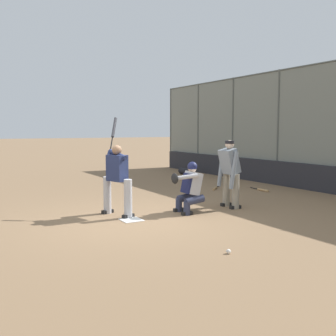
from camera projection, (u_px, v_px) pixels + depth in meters
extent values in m
plane|color=#846647|center=(131.00, 220.00, 8.33)|extent=(160.00, 160.00, 0.00)
cube|color=white|center=(131.00, 220.00, 8.33)|extent=(0.43, 0.43, 0.01)
cylinder|color=#515651|center=(278.00, 128.00, 13.62)|extent=(0.08, 0.08, 3.97)
cylinder|color=#515651|center=(233.00, 128.00, 15.71)|extent=(0.08, 0.08, 3.97)
cylinder|color=#515651|center=(198.00, 128.00, 17.80)|extent=(0.08, 0.08, 3.97)
cylinder|color=#515651|center=(171.00, 128.00, 19.89)|extent=(0.08, 0.08, 3.97)
cube|color=#28282D|center=(335.00, 180.00, 11.64)|extent=(19.07, 0.18, 0.83)
cylinder|color=#B7B7BC|center=(128.00, 199.00, 8.51)|extent=(0.18, 0.18, 0.85)
cube|color=black|center=(128.00, 216.00, 8.55)|extent=(0.19, 0.30, 0.08)
cylinder|color=#B7B7BC|center=(107.00, 195.00, 8.98)|extent=(0.18, 0.18, 0.85)
cube|color=black|center=(108.00, 212.00, 9.02)|extent=(0.19, 0.30, 0.08)
cube|color=navy|center=(117.00, 168.00, 8.68)|extent=(0.52, 0.39, 0.58)
sphere|color=#936B4C|center=(117.00, 150.00, 8.64)|extent=(0.22, 0.22, 0.22)
cylinder|color=navy|center=(118.00, 154.00, 8.67)|extent=(0.60, 0.22, 0.22)
cylinder|color=navy|center=(110.00, 154.00, 8.86)|extent=(0.16, 0.17, 0.16)
sphere|color=black|center=(110.00, 151.00, 8.88)|extent=(0.04, 0.04, 0.04)
cylinder|color=black|center=(111.00, 144.00, 8.96)|extent=(0.19, 0.16, 0.33)
cylinder|color=#28282D|center=(114.00, 127.00, 9.16)|extent=(0.30, 0.26, 0.47)
cylinder|color=#2D334C|center=(187.00, 208.00, 8.83)|extent=(0.15, 0.15, 0.30)
cylinder|color=#2D334C|center=(195.00, 200.00, 8.89)|extent=(0.22, 0.47, 0.24)
cube|color=black|center=(187.00, 213.00, 8.84)|extent=(0.12, 0.27, 0.08)
cylinder|color=#2D334C|center=(179.00, 205.00, 9.19)|extent=(0.15, 0.15, 0.30)
cylinder|color=#2D334C|center=(186.00, 197.00, 9.26)|extent=(0.22, 0.47, 0.24)
cube|color=black|center=(179.00, 210.00, 9.20)|extent=(0.12, 0.27, 0.08)
cube|color=#B7B7BC|center=(192.00, 183.00, 9.06)|extent=(0.47, 0.39, 0.55)
cube|color=#191E47|center=(187.00, 183.00, 9.00)|extent=(0.41, 0.17, 0.45)
sphere|color=beige|center=(192.00, 168.00, 9.02)|extent=(0.20, 0.20, 0.20)
sphere|color=#191E47|center=(192.00, 167.00, 9.02)|extent=(0.23, 0.23, 0.23)
cylinder|color=#B7B7BC|center=(186.00, 177.00, 8.79)|extent=(0.33, 0.51, 0.16)
ellipsoid|color=black|center=(175.00, 179.00, 8.78)|extent=(0.31, 0.13, 0.24)
cylinder|color=beige|center=(187.00, 180.00, 9.29)|extent=(0.12, 0.31, 0.44)
cylinder|color=gray|center=(236.00, 191.00, 9.50)|extent=(0.18, 0.18, 0.85)
cube|color=black|center=(235.00, 207.00, 9.53)|extent=(0.13, 0.29, 0.08)
cylinder|color=gray|center=(226.00, 189.00, 9.84)|extent=(0.18, 0.18, 0.85)
cube|color=black|center=(226.00, 204.00, 9.88)|extent=(0.13, 0.29, 0.08)
cube|color=gray|center=(229.00, 161.00, 9.57)|extent=(0.48, 0.43, 0.65)
sphere|color=beige|center=(230.00, 145.00, 9.53)|extent=(0.21, 0.21, 0.21)
cylinder|color=black|center=(230.00, 142.00, 9.53)|extent=(0.22, 0.22, 0.07)
cylinder|color=gray|center=(234.00, 170.00, 9.33)|extent=(0.16, 0.24, 0.90)
cylinder|color=gray|center=(221.00, 168.00, 9.80)|extent=(0.13, 0.24, 0.90)
sphere|color=black|center=(218.00, 186.00, 13.15)|extent=(0.04, 0.04, 0.04)
cylinder|color=black|center=(217.00, 187.00, 12.99)|extent=(0.25, 0.28, 0.03)
cylinder|color=tan|center=(215.00, 188.00, 12.60)|extent=(0.37, 0.40, 0.07)
sphere|color=black|center=(251.00, 188.00, 12.80)|extent=(0.04, 0.04, 0.04)
cylinder|color=black|center=(254.00, 188.00, 12.64)|extent=(0.36, 0.06, 0.03)
cylinder|color=tan|center=(263.00, 190.00, 12.26)|extent=(0.49, 0.11, 0.07)
sphere|color=white|center=(228.00, 251.00, 6.07)|extent=(0.07, 0.07, 0.07)
cylinder|color=black|center=(186.00, 172.00, 16.67)|extent=(0.82, 0.27, 0.27)
sphere|color=black|center=(192.00, 173.00, 16.32)|extent=(0.26, 0.26, 0.26)
sphere|color=black|center=(181.00, 171.00, 17.02)|extent=(0.26, 0.26, 0.26)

